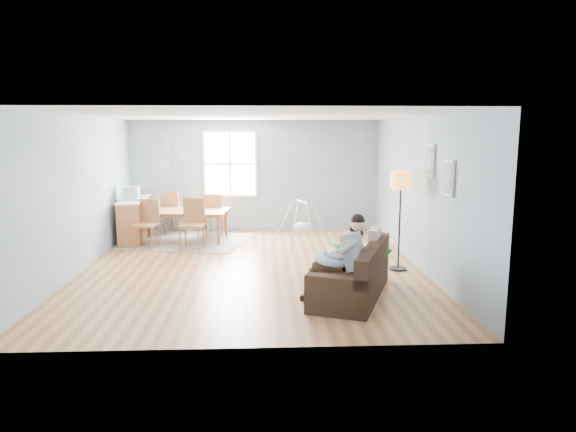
{
  "coord_description": "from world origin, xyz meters",
  "views": [
    {
      "loc": [
        0.23,
        -9.02,
        2.44
      ],
      "look_at": [
        0.63,
        -0.37,
        1.0
      ],
      "focal_mm": 32.0,
      "sensor_mm": 36.0,
      "label": 1
    }
  ],
  "objects_px": {
    "father": "(342,255)",
    "floor_lamp": "(401,188)",
    "counter": "(135,219)",
    "monitor": "(131,193)",
    "baby_swing": "(302,227)",
    "chair_nw": "(173,210)",
    "dining_table": "(183,226)",
    "sofa": "(354,278)",
    "storage_cube": "(354,273)",
    "chair_se": "(193,220)",
    "chair_ne": "(214,211)",
    "chair_sw": "(148,220)",
    "toddler": "(352,249)"
  },
  "relations": [
    {
      "from": "counter",
      "to": "baby_swing",
      "type": "xyz_separation_m",
      "value": [
        3.72,
        -0.87,
        -0.05
      ]
    },
    {
      "from": "chair_nw",
      "to": "chair_ne",
      "type": "bearing_deg",
      "value": -12.66
    },
    {
      "from": "chair_sw",
      "to": "toddler",
      "type": "bearing_deg",
      "value": -40.98
    },
    {
      "from": "chair_nw",
      "to": "baby_swing",
      "type": "height_order",
      "value": "chair_nw"
    },
    {
      "from": "toddler",
      "to": "counter",
      "type": "relative_size",
      "value": 0.45
    },
    {
      "from": "toddler",
      "to": "chair_ne",
      "type": "relative_size",
      "value": 0.77
    },
    {
      "from": "sofa",
      "to": "chair_ne",
      "type": "bearing_deg",
      "value": 118.42
    },
    {
      "from": "father",
      "to": "dining_table",
      "type": "relative_size",
      "value": 0.66
    },
    {
      "from": "floor_lamp",
      "to": "monitor",
      "type": "bearing_deg",
      "value": 155.11
    },
    {
      "from": "storage_cube",
      "to": "chair_se",
      "type": "xyz_separation_m",
      "value": [
        -2.87,
        3.03,
        0.33
      ]
    },
    {
      "from": "sofa",
      "to": "chair_se",
      "type": "height_order",
      "value": "chair_se"
    },
    {
      "from": "sofa",
      "to": "counter",
      "type": "xyz_separation_m",
      "value": [
        -4.25,
        4.22,
        0.2
      ]
    },
    {
      "from": "father",
      "to": "storage_cube",
      "type": "height_order",
      "value": "father"
    },
    {
      "from": "floor_lamp",
      "to": "toddler",
      "type": "bearing_deg",
      "value": -129.88
    },
    {
      "from": "sofa",
      "to": "dining_table",
      "type": "height_order",
      "value": "sofa"
    },
    {
      "from": "storage_cube",
      "to": "baby_swing",
      "type": "xyz_separation_m",
      "value": [
        -0.58,
        3.08,
        0.16
      ]
    },
    {
      "from": "storage_cube",
      "to": "counter",
      "type": "relative_size",
      "value": 0.32
    },
    {
      "from": "father",
      "to": "chair_nw",
      "type": "relative_size",
      "value": 1.26
    },
    {
      "from": "sofa",
      "to": "dining_table",
      "type": "distance_m",
      "value": 5.15
    },
    {
      "from": "chair_se",
      "to": "monitor",
      "type": "xyz_separation_m",
      "value": [
        -1.39,
        0.61,
        0.49
      ]
    },
    {
      "from": "floor_lamp",
      "to": "chair_se",
      "type": "height_order",
      "value": "floor_lamp"
    },
    {
      "from": "chair_se",
      "to": "counter",
      "type": "xyz_separation_m",
      "value": [
        -1.43,
        0.93,
        -0.13
      ]
    },
    {
      "from": "counter",
      "to": "monitor",
      "type": "bearing_deg",
      "value": -83.65
    },
    {
      "from": "sofa",
      "to": "baby_swing",
      "type": "relative_size",
      "value": 1.76
    },
    {
      "from": "chair_nw",
      "to": "baby_swing",
      "type": "bearing_deg",
      "value": -26.84
    },
    {
      "from": "toddler",
      "to": "baby_swing",
      "type": "bearing_deg",
      "value": 99.65
    },
    {
      "from": "toddler",
      "to": "sofa",
      "type": "bearing_deg",
      "value": -89.96
    },
    {
      "from": "storage_cube",
      "to": "counter",
      "type": "xyz_separation_m",
      "value": [
        -4.3,
        3.95,
        0.2
      ]
    },
    {
      "from": "chair_sw",
      "to": "counter",
      "type": "xyz_separation_m",
      "value": [
        -0.45,
        0.71,
        -0.1
      ]
    },
    {
      "from": "storage_cube",
      "to": "baby_swing",
      "type": "relative_size",
      "value": 0.46
    },
    {
      "from": "toddler",
      "to": "dining_table",
      "type": "relative_size",
      "value": 0.39
    },
    {
      "from": "toddler",
      "to": "chair_se",
      "type": "relative_size",
      "value": 0.73
    },
    {
      "from": "chair_se",
      "to": "monitor",
      "type": "bearing_deg",
      "value": 156.55
    },
    {
      "from": "toddler",
      "to": "monitor",
      "type": "distance_m",
      "value": 5.62
    },
    {
      "from": "chair_sw",
      "to": "counter",
      "type": "height_order",
      "value": "chair_sw"
    },
    {
      "from": "father",
      "to": "chair_se",
      "type": "height_order",
      "value": "father"
    },
    {
      "from": "chair_nw",
      "to": "counter",
      "type": "xyz_separation_m",
      "value": [
        -0.75,
        -0.63,
        -0.12
      ]
    },
    {
      "from": "toddler",
      "to": "storage_cube",
      "type": "bearing_deg",
      "value": 51.82
    },
    {
      "from": "sofa",
      "to": "chair_nw",
      "type": "bearing_deg",
      "value": 125.83
    },
    {
      "from": "dining_table",
      "to": "chair_sw",
      "type": "xyz_separation_m",
      "value": [
        -0.65,
        -0.56,
        0.24
      ]
    },
    {
      "from": "sofa",
      "to": "chair_sw",
      "type": "relative_size",
      "value": 2.12
    },
    {
      "from": "chair_ne",
      "to": "sofa",
      "type": "bearing_deg",
      "value": -61.58
    },
    {
      "from": "toddler",
      "to": "monitor",
      "type": "relative_size",
      "value": 2.28
    },
    {
      "from": "dining_table",
      "to": "chair_ne",
      "type": "distance_m",
      "value": 0.89
    },
    {
      "from": "sofa",
      "to": "floor_lamp",
      "type": "xyz_separation_m",
      "value": [
        1.04,
        1.46,
        1.17
      ]
    },
    {
      "from": "father",
      "to": "floor_lamp",
      "type": "xyz_separation_m",
      "value": [
        1.26,
        1.67,
        0.76
      ]
    },
    {
      "from": "toddler",
      "to": "chair_nw",
      "type": "relative_size",
      "value": 0.75
    },
    {
      "from": "sofa",
      "to": "chair_ne",
      "type": "relative_size",
      "value": 2.15
    },
    {
      "from": "toddler",
      "to": "floor_lamp",
      "type": "height_order",
      "value": "floor_lamp"
    },
    {
      "from": "chair_sw",
      "to": "monitor",
      "type": "xyz_separation_m",
      "value": [
        -0.42,
        0.39,
        0.52
      ]
    }
  ]
}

